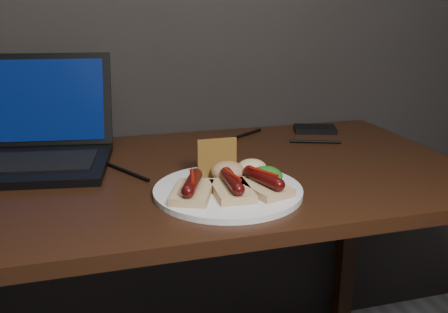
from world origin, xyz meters
TOP-DOWN VIEW (x-y plane):
  - desk at (0.00, 1.38)m, footprint 1.40×0.70m
  - laptop at (-0.32, 1.56)m, footprint 0.44×0.41m
  - hard_drive at (0.48, 1.63)m, footprint 0.14×0.11m
  - desk_cables at (0.02, 1.50)m, footprint 0.96×0.35m
  - plate at (0.09, 1.22)m, footprint 0.38×0.38m
  - bread_sausage_left at (0.02, 1.20)m, footprint 0.11×0.13m
  - bread_sausage_center at (0.09, 1.19)m, footprint 0.07×0.12m
  - bread_sausage_right at (0.16, 1.19)m, footprint 0.10×0.13m
  - crispbread at (0.09, 1.30)m, footprint 0.09×0.01m
  - salad_greens at (0.17, 1.22)m, footprint 0.07×0.07m
  - salsa_mound at (0.11, 1.27)m, footprint 0.07×0.07m
  - coleslaw_mound at (0.17, 1.28)m, footprint 0.06×0.06m

SIDE VIEW (x-z plane):
  - desk at x=0.00m, z-range 0.29..1.04m
  - desk_cables at x=0.02m, z-range 0.75..0.76m
  - plate at x=0.09m, z-range 0.75..0.76m
  - hard_drive at x=0.48m, z-range 0.75..0.77m
  - bread_sausage_left at x=0.02m, z-range 0.76..0.80m
  - bread_sausage_center at x=0.09m, z-range 0.76..0.80m
  - bread_sausage_right at x=0.16m, z-range 0.76..0.80m
  - coleslaw_mound at x=0.17m, z-range 0.76..0.80m
  - salad_greens at x=0.17m, z-range 0.76..0.80m
  - salsa_mound at x=0.11m, z-range 0.76..0.80m
  - laptop at x=-0.32m, z-range 0.68..0.92m
  - crispbread at x=0.09m, z-range 0.76..0.85m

